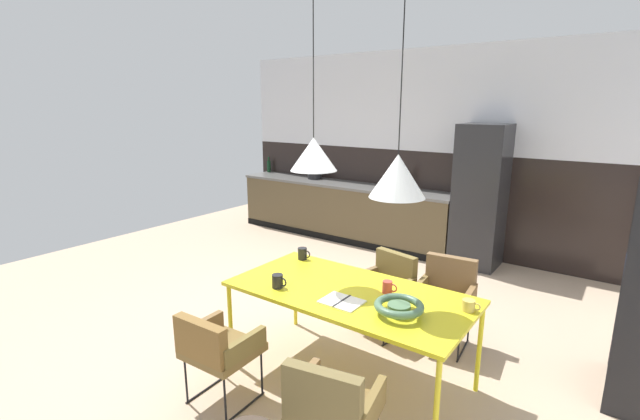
# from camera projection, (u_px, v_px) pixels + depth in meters

# --- Properties ---
(ground_plane) EXTENTS (9.00, 9.00, 0.00)m
(ground_plane) POSITION_uv_depth(u_px,v_px,m) (304.00, 329.00, 4.35)
(ground_plane) COLOR tan
(back_wall_splashback_dark) EXTENTS (6.93, 0.12, 1.48)m
(back_wall_splashback_dark) POSITION_uv_depth(u_px,v_px,m) (433.00, 201.00, 6.68)
(back_wall_splashback_dark) COLOR black
(back_wall_splashback_dark) RESTS_ON ground
(back_wall_panel_upper) EXTENTS (6.93, 0.12, 1.48)m
(back_wall_panel_upper) POSITION_uv_depth(u_px,v_px,m) (439.00, 100.00, 6.33)
(back_wall_panel_upper) COLOR silver
(back_wall_panel_upper) RESTS_ON back_wall_splashback_dark
(kitchen_counter) EXTENTS (3.82, 0.63, 0.91)m
(kitchen_counter) POSITION_uv_depth(u_px,v_px,m) (342.00, 210.00, 7.27)
(kitchen_counter) COLOR brown
(kitchen_counter) RESTS_ON ground
(refrigerator_column) EXTENTS (0.60, 0.60, 1.93)m
(refrigerator_column) POSITION_uv_depth(u_px,v_px,m) (480.00, 197.00, 5.89)
(refrigerator_column) COLOR #232326
(refrigerator_column) RESTS_ON ground
(dining_table) EXTENTS (1.88, 0.94, 0.75)m
(dining_table) POSITION_uv_depth(u_px,v_px,m) (349.00, 295.00, 3.42)
(dining_table) COLOR gold
(dining_table) RESTS_ON ground
(armchair_head_of_table) EXTENTS (0.57, 0.56, 0.76)m
(armchair_head_of_table) POSITION_uv_depth(u_px,v_px,m) (387.00, 283.00, 4.24)
(armchair_head_of_table) COLOR brown
(armchair_head_of_table) RESTS_ON ground
(armchair_corner_seat) EXTENTS (0.51, 0.49, 0.72)m
(armchair_corner_seat) POSITION_uv_depth(u_px,v_px,m) (215.00, 345.00, 3.14)
(armchair_corner_seat) COLOR brown
(armchair_corner_seat) RESTS_ON ground
(armchair_far_side) EXTENTS (0.53, 0.51, 0.80)m
(armchair_far_side) POSITION_uv_depth(u_px,v_px,m) (447.00, 291.00, 3.99)
(armchair_far_side) COLOR brown
(armchair_far_side) RESTS_ON ground
(armchair_near_window) EXTENTS (0.56, 0.55, 0.79)m
(armchair_near_window) POSITION_uv_depth(u_px,v_px,m) (331.00, 404.00, 2.49)
(armchair_near_window) COLOR brown
(armchair_near_window) RESTS_ON ground
(fruit_bowl) EXTENTS (0.34, 0.34, 0.09)m
(fruit_bowl) POSITION_uv_depth(u_px,v_px,m) (399.00, 307.00, 3.00)
(fruit_bowl) COLOR #4C704C
(fruit_bowl) RESTS_ON dining_table
(open_book) EXTENTS (0.29, 0.23, 0.02)m
(open_book) POSITION_uv_depth(u_px,v_px,m) (342.00, 302.00, 3.20)
(open_book) COLOR white
(open_book) RESTS_ON dining_table
(mug_short_terracotta) EXTENTS (0.13, 0.08, 0.11)m
(mug_short_terracotta) POSITION_uv_depth(u_px,v_px,m) (303.00, 254.00, 4.09)
(mug_short_terracotta) COLOR black
(mug_short_terracotta) RESTS_ON dining_table
(mug_wide_latte) EXTENTS (0.13, 0.09, 0.08)m
(mug_wide_latte) POSITION_uv_depth(u_px,v_px,m) (469.00, 305.00, 3.07)
(mug_wide_latte) COLOR gold
(mug_wide_latte) RESTS_ON dining_table
(mug_white_ceramic) EXTENTS (0.14, 0.09, 0.11)m
(mug_white_ceramic) POSITION_uv_depth(u_px,v_px,m) (278.00, 281.00, 3.45)
(mug_white_ceramic) COLOR black
(mug_white_ceramic) RESTS_ON dining_table
(mug_tall_blue) EXTENTS (0.12, 0.08, 0.10)m
(mug_tall_blue) POSITION_uv_depth(u_px,v_px,m) (388.00, 287.00, 3.35)
(mug_tall_blue) COLOR #B23D33
(mug_tall_blue) RESTS_ON dining_table
(cooking_pot) EXTENTS (0.25, 0.25, 0.15)m
(cooking_pot) POSITION_uv_depth(u_px,v_px,m) (315.00, 175.00, 7.60)
(cooking_pot) COLOR black
(cooking_pot) RESTS_ON kitchen_counter
(bottle_wine_green) EXTENTS (0.08, 0.08, 0.34)m
(bottle_wine_green) POSITION_uv_depth(u_px,v_px,m) (388.00, 182.00, 6.43)
(bottle_wine_green) COLOR maroon
(bottle_wine_green) RESTS_ON kitchen_counter
(bottle_vinegar_dark) EXTENTS (0.07, 0.07, 0.25)m
(bottle_vinegar_dark) POSITION_uv_depth(u_px,v_px,m) (396.00, 183.00, 6.57)
(bottle_vinegar_dark) COLOR #0F3319
(bottle_vinegar_dark) RESTS_ON kitchen_counter
(bottle_oil_tall) EXTENTS (0.07, 0.07, 0.29)m
(bottle_oil_tall) POSITION_uv_depth(u_px,v_px,m) (269.00, 166.00, 8.36)
(bottle_oil_tall) COLOR #0F3319
(bottle_oil_tall) RESTS_ON kitchen_counter
(pendant_lamp_over_table_near) EXTENTS (0.37, 0.37, 1.26)m
(pendant_lamp_over_table_near) POSITION_uv_depth(u_px,v_px,m) (314.00, 154.00, 3.42)
(pendant_lamp_over_table_near) COLOR black
(pendant_lamp_over_table_far) EXTENTS (0.39, 0.39, 1.37)m
(pendant_lamp_over_table_far) POSITION_uv_depth(u_px,v_px,m) (398.00, 176.00, 2.97)
(pendant_lamp_over_table_far) COLOR black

